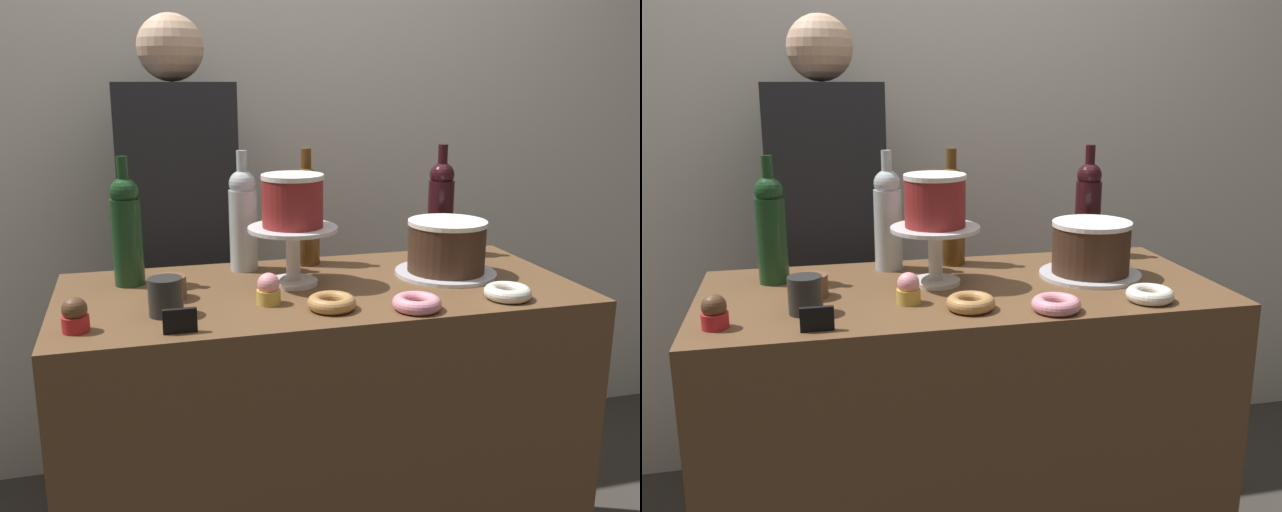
{
  "view_description": "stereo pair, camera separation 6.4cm",
  "coord_description": "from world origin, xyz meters",
  "views": [
    {
      "loc": [
        -0.44,
        -1.61,
        1.4
      ],
      "look_at": [
        0.0,
        0.0,
        0.98
      ],
      "focal_mm": 38.93,
      "sensor_mm": 36.0,
      "label": 1
    },
    {
      "loc": [
        -0.38,
        -1.63,
        1.4
      ],
      "look_at": [
        0.0,
        0.0,
        0.98
      ],
      "focal_mm": 38.93,
      "sensor_mm": 36.0,
      "label": 2
    }
  ],
  "objects": [
    {
      "name": "cake_stand_pedestal",
      "position": [
        -0.06,
        0.04,
        1.0
      ],
      "size": [
        0.23,
        0.23,
        0.15
      ],
      "color": "silver",
      "rests_on": "display_counter"
    },
    {
      "name": "cookie_stack",
      "position": [
        -0.37,
        -0.0,
        0.93
      ],
      "size": [
        0.08,
        0.08,
        0.05
      ],
      "color": "brown",
      "rests_on": "display_counter"
    },
    {
      "name": "donut_pink",
      "position": [
        0.16,
        -0.23,
        0.92
      ],
      "size": [
        0.11,
        0.11,
        0.03
      ],
      "color": "pink",
      "rests_on": "display_counter"
    },
    {
      "name": "wine_bottle_dark_red",
      "position": [
        0.44,
        0.25,
        1.04
      ],
      "size": [
        0.08,
        0.08,
        0.33
      ],
      "color": "black",
      "rests_on": "display_counter"
    },
    {
      "name": "white_layer_cake",
      "position": [
        -0.06,
        0.04,
        1.11
      ],
      "size": [
        0.16,
        0.16,
        0.13
      ],
      "color": "maroon",
      "rests_on": "cake_stand_pedestal"
    },
    {
      "name": "cupcake_strawberry",
      "position": [
        -0.15,
        -0.1,
        0.93
      ],
      "size": [
        0.06,
        0.06,
        0.07
      ],
      "color": "gold",
      "rests_on": "display_counter"
    },
    {
      "name": "wine_bottle_amber",
      "position": [
        0.02,
        0.23,
        1.04
      ],
      "size": [
        0.08,
        0.08,
        0.33
      ],
      "color": "#5B3814",
      "rests_on": "display_counter"
    },
    {
      "name": "donut_maple",
      "position": [
        -0.02,
        -0.18,
        0.92
      ],
      "size": [
        0.11,
        0.11,
        0.03
      ],
      "color": "#B27F47",
      "rests_on": "display_counter"
    },
    {
      "name": "back_wall",
      "position": [
        0.0,
        0.87,
        1.3
      ],
      "size": [
        6.0,
        0.05,
        2.6
      ],
      "color": "silver",
      "rests_on": "ground_plane"
    },
    {
      "name": "wine_bottle_green",
      "position": [
        -0.46,
        0.15,
        1.04
      ],
      "size": [
        0.08,
        0.08,
        0.33
      ],
      "color": "#193D1E",
      "rests_on": "display_counter"
    },
    {
      "name": "barista_figure",
      "position": [
        -0.3,
        0.59,
        0.84
      ],
      "size": [
        0.36,
        0.22,
        1.6
      ],
      "color": "black",
      "rests_on": "ground_plane"
    },
    {
      "name": "cupcake_chocolate",
      "position": [
        -0.57,
        -0.18,
        0.93
      ],
      "size": [
        0.06,
        0.06,
        0.07
      ],
      "color": "red",
      "rests_on": "display_counter"
    },
    {
      "name": "donut_sugar",
      "position": [
        0.4,
        -0.21,
        0.92
      ],
      "size": [
        0.11,
        0.11,
        0.03
      ],
      "color": "silver",
      "rests_on": "display_counter"
    },
    {
      "name": "coffee_cup_ceramic",
      "position": [
        -0.38,
        -0.12,
        0.94
      ],
      "size": [
        0.08,
        0.08,
        0.08
      ],
      "color": "#282828",
      "rests_on": "display_counter"
    },
    {
      "name": "price_sign_chalkboard",
      "position": [
        -0.36,
        -0.24,
        0.93
      ],
      "size": [
        0.07,
        0.01,
        0.05
      ],
      "color": "black",
      "rests_on": "display_counter"
    },
    {
      "name": "display_counter",
      "position": [
        0.0,
        0.0,
        0.45
      ],
      "size": [
        1.29,
        0.59,
        0.9
      ],
      "color": "brown",
      "rests_on": "ground_plane"
    },
    {
      "name": "chocolate_round_cake",
      "position": [
        0.35,
        0.02,
        0.98
      ],
      "size": [
        0.21,
        0.21,
        0.14
      ],
      "color": "#3D2619",
      "rests_on": "silver_serving_platter"
    },
    {
      "name": "wine_bottle_clear",
      "position": [
        -0.16,
        0.22,
        1.04
      ],
      "size": [
        0.08,
        0.08,
        0.33
      ],
      "color": "#B2BCC1",
      "rests_on": "display_counter"
    },
    {
      "name": "silver_serving_platter",
      "position": [
        0.35,
        0.02,
        0.9
      ],
      "size": [
        0.27,
        0.27,
        0.01
      ],
      "color": "silver",
      "rests_on": "display_counter"
    }
  ]
}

